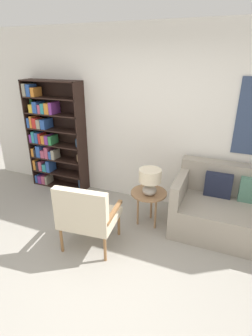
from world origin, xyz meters
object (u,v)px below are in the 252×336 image
couch (250,214)px  side_table (149,196)px  table_lamp (150,179)px  armchair (86,214)px  bookshelf (51,137)px

couch → side_table: (-1.33, -0.26, 0.12)m
side_table → table_lamp: size_ratio=1.38×
couch → table_lamp: bearing=-166.1°
armchair → couch: 2.15m
couch → table_lamp: (-1.30, -0.32, 0.41)m
table_lamp → side_table: bearing=113.1°
table_lamp → couch: bearing=13.9°
couch → table_lamp: size_ratio=5.31×
side_table → bookshelf: bearing=165.0°
armchair → couch: size_ratio=0.45×
armchair → couch: (1.86, 1.06, -0.18)m
bookshelf → couch: (3.34, -0.28, -0.60)m
couch → table_lamp: 1.40m
armchair → bookshelf: bearing=137.8°
bookshelf → side_table: bookshelf is taller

